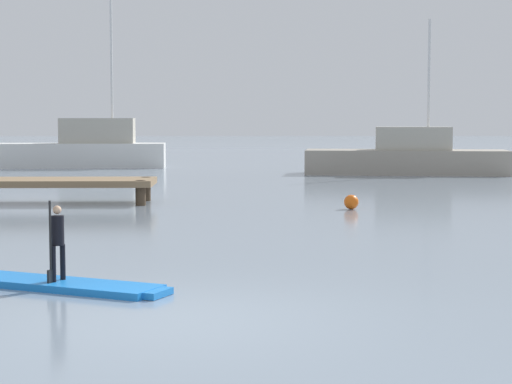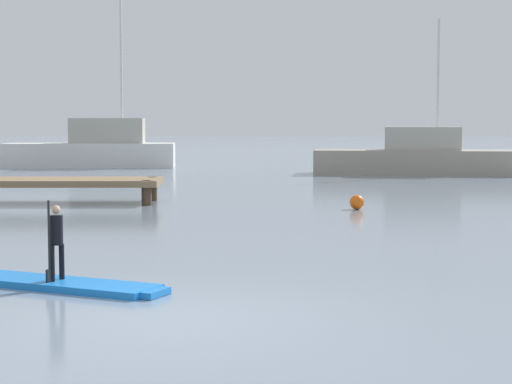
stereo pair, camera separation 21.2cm
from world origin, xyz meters
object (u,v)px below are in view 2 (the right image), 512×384
object	(u,v)px
trawler_grey_distant	(94,149)
mooring_buoy_near	(357,202)
paddleboard_near	(57,284)
paddler_child_solo	(56,239)
motor_boat_small_navy	(417,157)

from	to	relation	value
trawler_grey_distant	mooring_buoy_near	world-z (taller)	trawler_grey_distant
paddleboard_near	mooring_buoy_near	bearing A→B (deg)	63.49
mooring_buoy_near	trawler_grey_distant	bearing A→B (deg)	116.31
paddler_child_solo	trawler_grey_distant	bearing A→B (deg)	98.73
paddleboard_near	mooring_buoy_near	size ratio (longest dim) A/B	8.63
paddler_child_solo	mooring_buoy_near	size ratio (longest dim) A/B	2.95
paddleboard_near	motor_boat_small_navy	distance (m)	27.82
mooring_buoy_near	motor_boat_small_navy	bearing A→B (deg)	74.04
paddleboard_near	paddler_child_solo	distance (m)	0.63
motor_boat_small_navy	trawler_grey_distant	bearing A→B (deg)	158.50
mooring_buoy_near	paddler_child_solo	bearing A→B (deg)	-116.48
motor_boat_small_navy	trawler_grey_distant	world-z (taller)	trawler_grey_distant
paddler_child_solo	motor_boat_small_navy	size ratio (longest dim) A/B	0.13
paddleboard_near	motor_boat_small_navy	size ratio (longest dim) A/B	0.37
trawler_grey_distant	mooring_buoy_near	bearing A→B (deg)	-63.69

